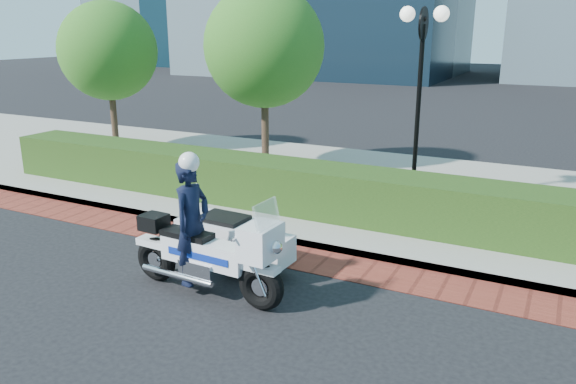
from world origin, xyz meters
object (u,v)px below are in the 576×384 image
at_px(lamppost, 420,75).
at_px(police_motorcycle, 214,239).
at_px(tree_a, 108,51).
at_px(tree_b, 264,47).

distance_m(lamppost, police_motorcycle, 5.92).
bearing_deg(tree_a, police_motorcycle, -38.36).
xyz_separation_m(tree_a, police_motorcycle, (8.21, -6.50, -2.47)).
distance_m(tree_a, tree_b, 5.50).
bearing_deg(tree_a, tree_b, 0.00).
bearing_deg(tree_a, lamppost, -7.41).
bearing_deg(tree_b, tree_a, 180.00).
distance_m(lamppost, tree_b, 4.71).
xyz_separation_m(lamppost, tree_a, (-10.00, 1.30, 0.26)).
bearing_deg(lamppost, tree_b, 163.89).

